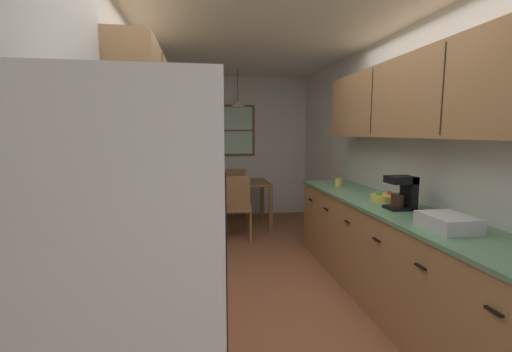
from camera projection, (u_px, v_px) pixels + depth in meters
The scene contains 24 objects.
ground_plane at pixel (263, 268), 3.91m from camera, with size 12.00×12.00×0.00m, color #995B3D.
wall_left at pixel (135, 159), 3.53m from camera, with size 0.10×9.00×2.55m, color silver.
wall_right at pixel (377, 156), 3.96m from camera, with size 0.10×9.00×2.55m, color silver.
wall_back at pixel (237, 147), 6.34m from camera, with size 4.40×0.10×2.55m, color silver.
ceiling_slab at pixel (263, 32), 3.58m from camera, with size 4.40×9.00×0.08m, color white.
refrigerator at pixel (139, 289), 1.47m from camera, with size 0.73×0.82×1.75m.
stove_range at pixel (154, 298), 2.22m from camera, with size 0.66×0.59×1.10m.
microwave_over_range at pixel (127, 110), 2.05m from camera, with size 0.39×0.62×0.31m.
counter_left at pixel (170, 242), 3.41m from camera, with size 0.64×1.84×0.90m.
upper_cabinets_left at pixel (149, 95), 3.16m from camera, with size 0.33×1.92×0.69m.
counter_right at pixel (392, 255), 3.05m from camera, with size 0.64×3.33×0.90m.
upper_cabinets_right at pixel (419, 97), 2.85m from camera, with size 0.33×3.01×0.68m.
dining_table at pixel (238, 188), 5.61m from camera, with size 0.99×0.81×0.74m.
dining_chair_near at pixel (238, 204), 5.02m from camera, with size 0.45×0.45×0.90m.
dining_chair_far at pixel (235, 190), 6.23m from camera, with size 0.44×0.44×0.90m.
pendant_light at pixel (238, 104), 5.44m from camera, with size 0.26×0.26×0.60m.
back_window at pixel (233, 131), 6.22m from camera, with size 0.79×0.05×0.92m.
trash_bin at pixel (200, 219), 4.78m from camera, with size 0.33×0.33×0.68m, color #3F3F42.
storage_canister at pixel (158, 207), 2.57m from camera, with size 0.12×0.12×0.17m.
dish_towel at pixel (208, 281), 2.42m from camera, with size 0.02×0.16×0.24m, color beige.
coffee_maker at pixel (403, 192), 2.87m from camera, with size 0.22×0.18×0.28m.
mug_by_coffeemaker at pixel (338, 182), 4.12m from camera, with size 0.12×0.08×0.10m.
fruit_bowl at pixel (385, 197), 3.23m from camera, with size 0.26×0.26×0.09m.
dish_rack at pixel (448, 222), 2.27m from camera, with size 0.28×0.34×0.10m, color silver.
Camera 1 is at (-0.67, -2.68, 1.55)m, focal length 23.91 mm.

